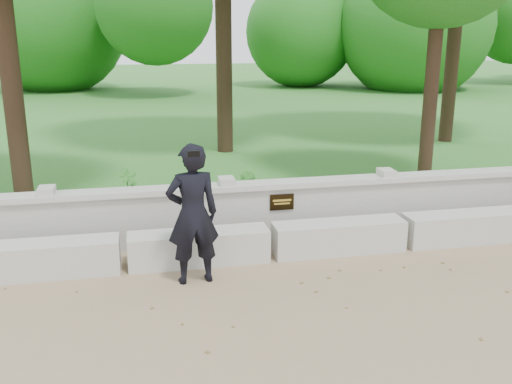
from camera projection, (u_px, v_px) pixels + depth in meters
ground at (310, 322)px, 6.21m from camera, size 80.00×80.00×0.00m
lawn at (189, 120)px, 19.36m from camera, size 40.00×22.00×0.25m
concrete_bench at (271, 242)px, 7.94m from camera, size 11.90×0.45×0.45m
parapet_wall at (260, 211)px, 8.53m from camera, size 12.50×0.35×0.90m
man_main at (193, 214)px, 6.99m from camera, size 0.69×0.62×1.78m
shrub_a at (128, 187)px, 9.43m from camera, size 0.40×0.36×0.64m
shrub_b at (247, 191)px, 9.15m from camera, size 0.40×0.44×0.65m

